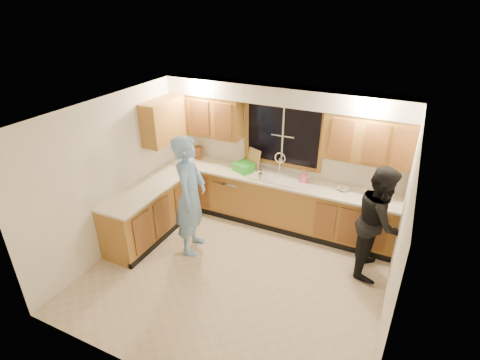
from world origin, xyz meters
name	(u,v)px	position (x,y,z in m)	size (l,w,h in m)	color
floor	(236,274)	(0.00, 0.00, 0.00)	(4.20, 4.20, 0.00)	beige
ceiling	(234,115)	(0.00, 0.00, 2.50)	(4.20, 4.20, 0.00)	silver
wall_back	(282,154)	(0.00, 1.90, 1.25)	(4.20, 4.20, 0.00)	white
wall_left	(116,174)	(-2.10, 0.00, 1.25)	(3.80, 3.80, 0.00)	white
wall_right	(398,243)	(2.10, 0.00, 1.25)	(3.80, 3.80, 0.00)	white
base_cabinets_back	(274,201)	(0.00, 1.60, 0.44)	(4.20, 0.60, 0.88)	#A97431
base_cabinets_left	(151,212)	(-1.80, 0.35, 0.44)	(0.60, 1.90, 0.88)	#A97431
countertop_back	(275,179)	(0.00, 1.58, 0.90)	(4.20, 0.63, 0.04)	#ECE1C7
countertop_left	(149,188)	(-1.79, 0.35, 0.90)	(0.63, 1.90, 0.04)	#ECE1C7
upper_cabinets_left	(207,115)	(-1.43, 1.73, 1.83)	(1.35, 0.33, 0.75)	#A97431
upper_cabinets_right	(368,139)	(1.43, 1.73, 1.83)	(1.35, 0.33, 0.75)	#A97431
upper_cabinets_return	(163,121)	(-1.94, 1.12, 1.83)	(0.33, 0.90, 0.75)	#A97431
soffit	(282,95)	(0.00, 1.72, 2.35)	(4.20, 0.35, 0.30)	silver
window_frame	(283,136)	(0.00, 1.89, 1.60)	(1.44, 0.03, 1.14)	black
sink	(275,180)	(0.00, 1.60, 0.86)	(0.86, 0.52, 0.57)	silver
dishwasher	(232,193)	(-0.85, 1.59, 0.41)	(0.60, 0.56, 0.82)	white
stove	(129,228)	(-1.80, -0.22, 0.45)	(0.58, 0.75, 0.90)	white
man	(190,196)	(-0.92, 0.29, 0.99)	(0.72, 0.47, 1.98)	#76A5E0
woman	(379,222)	(1.83, 1.01, 0.86)	(0.84, 0.65, 1.73)	black
knife_block	(198,152)	(-1.65, 1.75, 1.04)	(0.13, 0.11, 0.24)	brown
cutting_board	(253,159)	(-0.49, 1.75, 1.12)	(0.30, 0.02, 0.39)	tan
dish_crate	(244,167)	(-0.62, 1.62, 0.99)	(0.32, 0.30, 0.15)	green
soap_bottle	(304,177)	(0.50, 1.65, 1.02)	(0.09, 0.09, 0.21)	pink
bowl	(343,189)	(1.17, 1.64, 0.94)	(0.19, 0.19, 0.05)	silver
can_left	(260,173)	(-0.27, 1.53, 0.98)	(0.07, 0.07, 0.13)	beige
can_right	(260,177)	(-0.20, 1.39, 0.99)	(0.07, 0.07, 0.13)	beige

